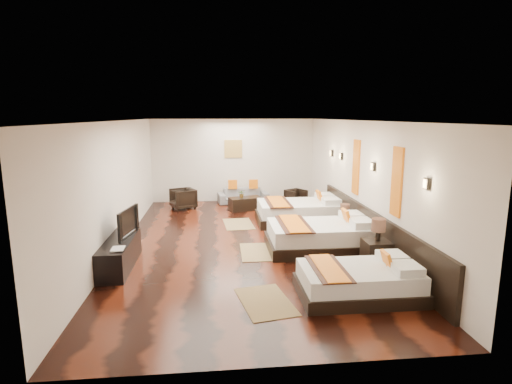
{
  "coord_description": "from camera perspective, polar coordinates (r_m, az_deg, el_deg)",
  "views": [
    {
      "loc": [
        -0.63,
        -8.98,
        2.91
      ],
      "look_at": [
        0.34,
        0.5,
        1.1
      ],
      "focal_mm": 28.31,
      "sensor_mm": 36.0,
      "label": 1
    }
  ],
  "objects": [
    {
      "name": "tv",
      "position": [
        8.43,
        -18.19,
        -4.09
      ],
      "size": [
        0.3,
        0.98,
        0.56
      ],
      "primitive_type": "imported",
      "rotation": [
        0.0,
        0.0,
        1.4
      ],
      "color": "black",
      "rests_on": "tv_console"
    },
    {
      "name": "sconce_mid",
      "position": [
        8.9,
        16.21,
        3.48
      ],
      "size": [
        0.07,
        0.12,
        0.18
      ],
      "color": "black",
      "rests_on": "right_wall"
    },
    {
      "name": "armchair_right",
      "position": [
        13.3,
        5.66,
        -0.76
      ],
      "size": [
        0.79,
        0.79,
        0.53
      ],
      "primitive_type": "imported",
      "rotation": [
        0.0,
        0.0,
        0.53
      ],
      "color": "black",
      "rests_on": "floor"
    },
    {
      "name": "armchair_left",
      "position": [
        12.94,
        -10.27,
        -0.94
      ],
      "size": [
        0.93,
        0.92,
        0.65
      ],
      "primitive_type": "imported",
      "rotation": [
        0.0,
        0.0,
        -1.15
      ],
      "color": "black",
      "rests_on": "floor"
    },
    {
      "name": "sofa",
      "position": [
        13.63,
        -1.83,
        -0.52
      ],
      "size": [
        1.75,
        0.86,
        0.49
      ],
      "primitive_type": "imported",
      "rotation": [
        0.0,
        0.0,
        0.13
      ],
      "color": "slate",
      "rests_on": "floor"
    },
    {
      "name": "jute_mat_far",
      "position": [
        11.02,
        -2.5,
        -4.54
      ],
      "size": [
        0.83,
        1.25,
        0.01
      ],
      "primitive_type": "cube",
      "rotation": [
        0.0,
        0.0,
        0.07
      ],
      "color": "olive",
      "rests_on": "floor"
    },
    {
      "name": "sconce_far",
      "position": [
        10.96,
        11.93,
        4.97
      ],
      "size": [
        0.07,
        0.12,
        0.18
      ],
      "color": "black",
      "rests_on": "right_wall"
    },
    {
      "name": "book",
      "position": [
        7.71,
        -19.79,
        -7.64
      ],
      "size": [
        0.25,
        0.32,
        0.03
      ],
      "primitive_type": "imported",
      "rotation": [
        0.0,
        0.0,
        0.06
      ],
      "color": "black",
      "rests_on": "tv_console"
    },
    {
      "name": "jute_mat_near",
      "position": [
        6.64,
        1.36,
        -15.22
      ],
      "size": [
        0.96,
        1.32,
        0.01
      ],
      "primitive_type": "cube",
      "rotation": [
        0.0,
        0.0,
        0.19
      ],
      "color": "olive",
      "rests_on": "floor"
    },
    {
      "name": "ceiling",
      "position": [
        9.01,
        -1.89,
        10.04
      ],
      "size": [
        5.5,
        9.5,
        0.01
      ],
      "primitive_type": "cube",
      "color": "white",
      "rests_on": "floor"
    },
    {
      "name": "left_wall",
      "position": [
        9.36,
        -18.88,
        0.88
      ],
      "size": [
        0.01,
        9.5,
        2.8
      ],
      "primitive_type": "cube",
      "color": "silver",
      "rests_on": "floor"
    },
    {
      "name": "orange_panel_a",
      "position": [
        7.93,
        19.27,
        1.36
      ],
      "size": [
        0.04,
        0.4,
        1.3
      ],
      "primitive_type": "cube",
      "color": "#D86014",
      "rests_on": "right_wall"
    },
    {
      "name": "jute_mat_mid",
      "position": [
        8.83,
        0.32,
        -8.45
      ],
      "size": [
        0.77,
        1.21,
        0.01
      ],
      "primitive_type": "cube",
      "rotation": [
        0.0,
        0.0,
        -0.02
      ],
      "color": "olive",
      "rests_on": "floor"
    },
    {
      "name": "bed_near",
      "position": [
        6.95,
        14.47,
        -12.07
      ],
      "size": [
        1.95,
        1.23,
        0.74
      ],
      "color": "black",
      "rests_on": "floor"
    },
    {
      "name": "floor",
      "position": [
        9.47,
        -1.78,
        -7.16
      ],
      "size": [
        5.5,
        9.5,
        0.01
      ],
      "primitive_type": "cube",
      "color": "black",
      "rests_on": "ground"
    },
    {
      "name": "bed_mid",
      "position": [
        9.05,
        9.37,
        -6.13
      ],
      "size": [
        2.35,
        1.48,
        0.9
      ],
      "color": "black",
      "rests_on": "floor"
    },
    {
      "name": "headboard_panel",
      "position": [
        9.18,
        15.78,
        -5.22
      ],
      "size": [
        0.08,
        6.6,
        0.9
      ],
      "primitive_type": "cube",
      "color": "black",
      "rests_on": "floor"
    },
    {
      "name": "sconce_lounge",
      "position": [
        11.81,
        10.6,
        5.42
      ],
      "size": [
        0.07,
        0.12,
        0.18
      ],
      "color": "black",
      "rests_on": "right_wall"
    },
    {
      "name": "gold_artwork",
      "position": [
        13.77,
        -3.24,
        6.12
      ],
      "size": [
        0.6,
        0.04,
        0.6
      ],
      "primitive_type": "cube",
      "color": "#AD873F",
      "rests_on": "back_wall"
    },
    {
      "name": "table_plant",
      "position": [
        12.51,
        -2.02,
        -0.24
      ],
      "size": [
        0.24,
        0.21,
        0.25
      ],
      "primitive_type": "imported",
      "rotation": [
        0.0,
        0.0,
        -0.04
      ],
      "color": "#2B531B",
      "rests_on": "coffee_table"
    },
    {
      "name": "nightstand_a",
      "position": [
        8.17,
        16.73,
        -7.99
      ],
      "size": [
        0.5,
        0.5,
        0.99
      ],
      "color": "black",
      "rests_on": "floor"
    },
    {
      "name": "coffee_table",
      "position": [
        12.62,
        -1.5,
        -1.65
      ],
      "size": [
        1.1,
        0.76,
        0.4
      ],
      "primitive_type": "cube",
      "rotation": [
        0.0,
        0.0,
        0.28
      ],
      "color": "black",
      "rests_on": "floor"
    },
    {
      "name": "back_wall",
      "position": [
        13.83,
        -3.23,
        4.47
      ],
      "size": [
        5.5,
        0.01,
        2.8
      ],
      "primitive_type": "cube",
      "color": "silver",
      "rests_on": "floor"
    },
    {
      "name": "right_wall",
      "position": [
        9.72,
        14.57,
        1.46
      ],
      "size": [
        0.01,
        9.5,
        2.8
      ],
      "primitive_type": "cube",
      "color": "silver",
      "rests_on": "floor"
    },
    {
      "name": "nightstand_b",
      "position": [
        9.97,
        12.35,
        -4.71
      ],
      "size": [
        0.42,
        0.42,
        0.84
      ],
      "color": "black",
      "rests_on": "floor"
    },
    {
      "name": "figurine",
      "position": [
        8.87,
        -17.89,
        -4.12
      ],
      "size": [
        0.39,
        0.39,
        0.33
      ],
      "primitive_type": "imported",
      "rotation": [
        0.0,
        0.0,
        -0.3
      ],
      "color": "brown",
      "rests_on": "tv_console"
    },
    {
      "name": "bed_far",
      "position": [
        11.19,
        6.32,
        -2.78
      ],
      "size": [
        2.33,
        1.46,
        0.89
      ],
      "color": "black",
      "rests_on": "floor"
    },
    {
      "name": "sconce_near",
      "position": [
        6.93,
        22.97,
        1.08
      ],
      "size": [
        0.07,
        0.12,
        0.18
      ],
      "color": "black",
      "rests_on": "right_wall"
    },
    {
      "name": "tv_console",
      "position": [
        8.35,
        -18.68,
        -8.24
      ],
      "size": [
        0.5,
        1.8,
        0.55
      ],
      "primitive_type": "cube",
      "color": "black",
      "rests_on": "floor"
    },
    {
      "name": "orange_panel_b",
      "position": [
        9.95,
        13.95,
        3.45
      ],
      "size": [
        0.04,
        0.4,
        1.3
      ],
      "primitive_type": "cube",
      "color": "#D86014",
      "rests_on": "right_wall"
    }
  ]
}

